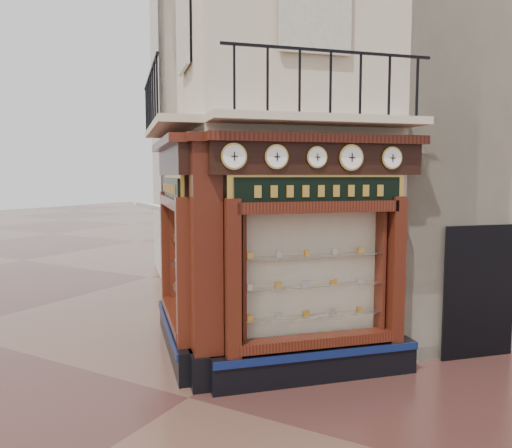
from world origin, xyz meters
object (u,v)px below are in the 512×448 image
Objects in this scene: clock_b at (276,157)px; clock_e at (392,158)px; clock_d at (351,158)px; awning at (154,312)px; corner_pilaster at (206,265)px; signboard_right at (320,191)px; clock_c at (317,157)px; clock_a at (234,156)px; signboard_left at (173,188)px.

clock_b reaches higher than clock_e.
clock_e is at bearing 0.00° from clock_d.
corner_pilaster is at bearing -173.84° from awning.
signboard_right is at bearing -10.25° from corner_pilaster.
clock_c is at bearing 0.00° from clock_b.
corner_pilaster reaches higher than signboard_right.
signboard_right is (0.91, 1.07, -0.52)m from clock_a.
clock_e is 1.30m from signboard_right.
clock_a is at bearing 180.00° from clock_d.
clock_d is at bearing -151.68° from awning.
corner_pilaster is 2.91× the size of awning.
clock_c is (1.47, 0.87, 1.67)m from corner_pilaster.
clock_b is at bearing -180.00° from clock_e.
clock_c is 2.98m from signboard_left.
awning is 4.24m from signboard_left.
clock_e is 0.17× the size of signboard_right.
clock_c reaches higher than signboard_left.
clock_d is at bearing -10.85° from corner_pilaster.
clock_e is at bearing 0.00° from clock_b.
clock_b is 2.60m from signboard_left.
clock_c is (0.46, 0.46, -0.00)m from clock_b.
clock_b is 0.92m from signboard_right.
clock_d is 1.14× the size of clock_e.
awning is at bearing 114.44° from signboard_right.
clock_d reaches higher than clock_a.
clock_b is 0.27× the size of awning.
signboard_right is (0.45, 0.61, -0.52)m from clock_b.
corner_pilaster is at bearing 169.75° from signboard_right.
clock_a is 0.95× the size of clock_d.
clock_e is (1.83, 1.83, 0.00)m from clock_a.
clock_d is 0.21× the size of signboard_left.
clock_c is at bearing 0.00° from clock_a.
clock_e reaches higher than signboard_left.
clock_a is 1.17× the size of clock_c.
awning is (-6.01, 1.15, -3.62)m from clock_e.
clock_a is at bearing -50.79° from corner_pilaster.
clock_c is 0.58m from clock_d.
signboard_left is (-1.46, 1.01, 1.15)m from corner_pilaster.
clock_c is 0.93× the size of clock_e.
clock_b is 0.90× the size of clock_d.
clock_b is (0.46, 0.46, 0.00)m from clock_a.
corner_pilaster reaches higher than clock_e.
clock_e is at bearing -8.26° from corner_pilaster.
clock_b is at bearing 0.00° from clock_a.
clock_e is (0.50, 0.50, -0.00)m from clock_d.
clock_a is 6.28m from awning.
clock_d is at bearing -0.00° from clock_c.
signboard_left is at bearing 135.00° from signboard_right.
awning is (-3.63, 2.92, -1.95)m from corner_pilaster.
awning is at bearing 99.51° from clock_a.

